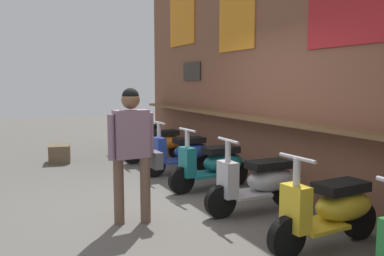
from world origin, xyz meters
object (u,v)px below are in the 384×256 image
(shopper_with_handbag, at_px, (133,143))
(scooter_blue, at_px, (184,152))
(scooter_black, at_px, (142,136))
(scooter_silver, at_px, (260,182))
(merchandise_crate, at_px, (60,154))
(scooter_orange, at_px, (160,143))
(scooter_teal, at_px, (214,164))
(scooter_yellow, at_px, (332,209))

(shopper_with_handbag, bearing_deg, scooter_blue, -39.98)
(scooter_black, height_order, scooter_blue, same)
(scooter_silver, bearing_deg, shopper_with_handbag, -9.89)
(merchandise_crate, bearing_deg, shopper_with_handbag, 4.33)
(scooter_black, height_order, scooter_orange, same)
(scooter_orange, bearing_deg, merchandise_crate, -22.13)
(scooter_teal, height_order, scooter_silver, same)
(scooter_blue, bearing_deg, scooter_teal, 86.85)
(scooter_black, xyz_separation_m, scooter_yellow, (5.96, -0.00, 0.00))
(scooter_yellow, bearing_deg, scooter_blue, -92.54)
(shopper_with_handbag, xyz_separation_m, merchandise_crate, (-4.10, -0.31, -0.77))
(shopper_with_handbag, bearing_deg, scooter_yellow, -136.25)
(scooter_teal, height_order, scooter_yellow, same)
(scooter_orange, distance_m, scooter_blue, 1.21)
(scooter_yellow, bearing_deg, scooter_silver, -92.54)
(merchandise_crate, bearing_deg, scooter_blue, 43.11)
(scooter_orange, height_order, scooter_teal, same)
(scooter_blue, relative_size, merchandise_crate, 2.71)
(scooter_yellow, relative_size, shopper_with_handbag, 0.89)
(scooter_blue, bearing_deg, scooter_yellow, 86.85)
(scooter_yellow, bearing_deg, scooter_orange, -92.54)
(merchandise_crate, bearing_deg, scooter_teal, 30.79)
(scooter_orange, xyz_separation_m, scooter_teal, (2.36, -0.00, 0.00))
(scooter_black, bearing_deg, merchandise_crate, 10.68)
(scooter_teal, distance_m, scooter_silver, 1.21)
(scooter_orange, bearing_deg, scooter_yellow, 91.22)
(scooter_teal, distance_m, merchandise_crate, 3.71)
(scooter_black, distance_m, scooter_silver, 4.74)
(scooter_black, height_order, merchandise_crate, scooter_black)
(scooter_yellow, bearing_deg, scooter_black, -92.54)
(scooter_blue, height_order, merchandise_crate, scooter_blue)
(scooter_blue, distance_m, scooter_silver, 2.37)
(scooter_black, relative_size, scooter_silver, 1.00)
(scooter_teal, relative_size, scooter_silver, 1.00)
(scooter_silver, bearing_deg, scooter_orange, -89.24)
(scooter_black, xyz_separation_m, scooter_orange, (1.16, -0.00, 0.00))
(scooter_orange, distance_m, merchandise_crate, 2.08)
(scooter_teal, bearing_deg, shopper_with_handbag, 25.82)
(scooter_silver, relative_size, shopper_with_handbag, 0.88)
(scooter_yellow, bearing_deg, shopper_with_handbag, -46.22)
(scooter_blue, distance_m, scooter_teal, 1.16)
(scooter_silver, bearing_deg, scooter_blue, -89.24)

